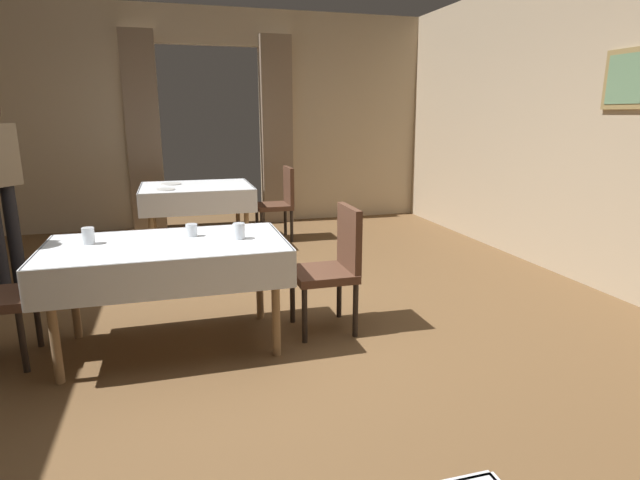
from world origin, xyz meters
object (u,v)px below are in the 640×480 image
dining_table_mid (167,255)px  dining_table_far (197,193)px  glass_mid_b (192,230)px  glass_mid_c (239,231)px  chair_far_right (280,200)px  plate_far_a (165,189)px  plate_far_b (171,184)px  chair_mid_right (334,263)px  glass_mid_a (88,236)px

dining_table_mid → dining_table_far: size_ratio=1.21×
dining_table_mid → dining_table_far: same height
dining_table_mid → glass_mid_b: bearing=37.5°
glass_mid_c → chair_far_right: bearing=73.3°
dining_table_mid → chair_far_right: 3.20m
dining_table_far → plate_far_a: 0.47m
plate_far_b → glass_mid_b: bearing=-87.3°
dining_table_mid → plate_far_b: bearing=89.3°
glass_mid_c → plate_far_a: bearing=101.2°
dining_table_far → chair_far_right: 1.05m
dining_table_far → plate_far_b: plate_far_b is taller
chair_mid_right → chair_far_right: same height
glass_mid_a → plate_far_a: size_ratio=0.53×
glass_mid_a → glass_mid_c: size_ratio=1.01×
chair_far_right → glass_mid_c: chair_far_right is taller
chair_far_right → glass_mid_b: size_ratio=10.55×
glass_mid_a → glass_mid_c: (0.97, -0.13, -0.00)m
chair_mid_right → glass_mid_b: 1.04m
plate_far_a → plate_far_b: 0.48m
chair_far_right → glass_mid_c: (-0.88, -2.93, 0.29)m
chair_mid_right → glass_mid_a: chair_mid_right is taller
chair_far_right → glass_mid_a: chair_far_right is taller
glass_mid_a → plate_far_a: glass_mid_a is taller
chair_mid_right → glass_mid_a: bearing=176.6°
chair_far_right → plate_far_b: 1.35m
glass_mid_b → dining_table_mid: bearing=-142.5°
glass_mid_c → plate_far_a: (-0.51, 2.55, -0.05)m
chair_mid_right → plate_far_a: chair_mid_right is taller
dining_table_mid → plate_far_a: 2.52m
chair_mid_right → glass_mid_c: (-0.69, -0.03, 0.29)m
glass_mid_a → glass_mid_b: bearing=3.2°
dining_table_mid → chair_far_right: bearing=64.8°
chair_far_right → chair_mid_right: bearing=-93.7°
chair_far_right → glass_mid_c: 3.07m
dining_table_mid → glass_mid_b: 0.25m
glass_mid_c → glass_mid_b: bearing=151.5°
plate_far_a → plate_far_b: bearing=82.5°
chair_mid_right → plate_far_a: 2.80m
dining_table_far → glass_mid_b: (-0.15, -2.67, 0.13)m
glass_mid_b → plate_far_b: glass_mid_b is taller
dining_table_mid → plate_far_a: plate_far_a is taller
plate_far_a → plate_far_b: size_ratio=0.88×
glass_mid_a → glass_mid_b: (0.66, 0.04, -0.01)m
chair_mid_right → dining_table_far: bearing=106.7°
chair_far_right → plate_far_a: 1.45m
chair_mid_right → chair_far_right: size_ratio=1.00×
chair_mid_right → plate_far_b: size_ratio=3.93×
glass_mid_a → dining_table_far: bearing=73.3°
glass_mid_b → plate_far_b: 2.86m
dining_table_mid → chair_mid_right: (1.17, -0.00, -0.15)m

